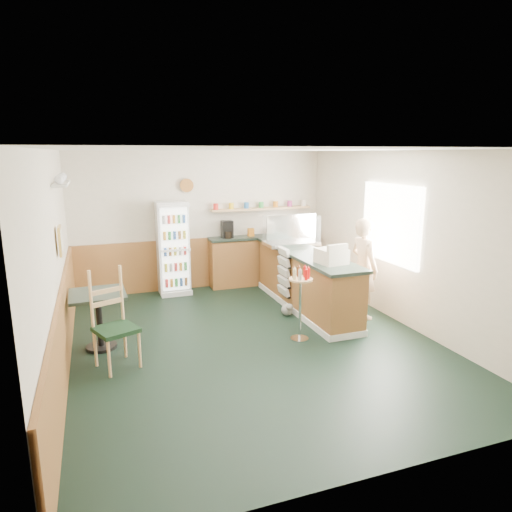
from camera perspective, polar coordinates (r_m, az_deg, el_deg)
name	(u,v)px	position (r m, az deg, el deg)	size (l,w,h in m)	color
ground	(252,342)	(6.69, -0.49, -10.65)	(6.00, 6.00, 0.00)	black
room_envelope	(222,230)	(6.86, -4.32, 3.22)	(5.04, 6.02, 2.72)	beige
service_counter	(305,283)	(7.96, 6.16, -3.33)	(0.68, 3.01, 1.01)	#975F30
back_counter	(262,258)	(9.42, 0.73, -0.19)	(2.24, 0.42, 1.69)	#975F30
drinks_fridge	(173,248)	(8.83, -10.31, 0.97)	(0.58, 0.52, 1.77)	silver
display_case	(291,230)	(8.33, 4.45, 3.21)	(0.96, 0.50, 0.55)	silver
cash_register	(331,256)	(7.04, 9.40, -0.01)	(0.39, 0.41, 0.23)	beige
shopkeeper	(364,268)	(7.61, 13.30, -1.50)	(0.55, 0.40, 1.66)	tan
condiment_stand	(300,293)	(6.56, 5.58, -4.62)	(0.34, 0.34, 1.07)	silver
newspaper_rack	(284,272)	(7.86, 3.50, -2.02)	(0.09, 0.42, 0.85)	black
cafe_table	(99,309)	(6.64, -19.07, -6.32)	(0.75, 0.75, 0.80)	black
cafe_chair	(115,315)	(6.07, -17.24, -7.08)	(0.61, 0.62, 1.26)	black
dog_doorstop	(288,309)	(7.67, 3.96, -6.67)	(0.19, 0.25, 0.23)	gray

